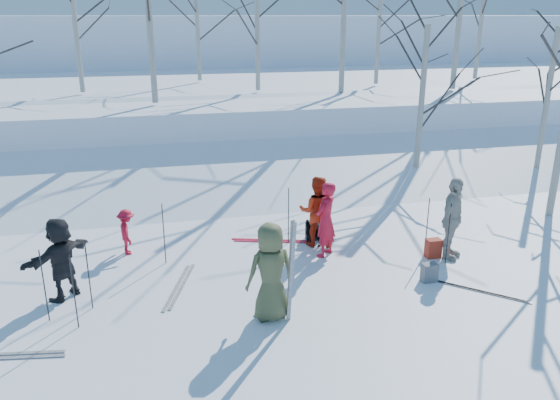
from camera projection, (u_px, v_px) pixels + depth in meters
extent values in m
plane|color=white|center=(297.00, 287.00, 10.67)|extent=(120.00, 120.00, 0.00)
cube|color=white|center=(240.00, 180.00, 17.07)|extent=(70.00, 9.49, 4.12)
cube|color=white|center=(206.00, 104.00, 26.02)|extent=(70.00, 18.00, 2.20)
cube|color=white|center=(180.00, 54.00, 45.06)|extent=(90.00, 30.00, 6.00)
imported|color=#4A5030|center=(271.00, 272.00, 9.31)|extent=(0.95, 0.71, 1.76)
imported|color=red|center=(326.00, 220.00, 11.81)|extent=(0.72, 0.71, 1.68)
imported|color=#B1270D|center=(316.00, 211.00, 12.37)|extent=(0.95, 0.84, 1.64)
imported|color=red|center=(127.00, 232.00, 12.01)|extent=(0.47, 0.71, 1.03)
imported|color=beige|center=(452.00, 219.00, 11.67)|extent=(1.08, 1.05, 1.81)
imported|color=black|center=(61.00, 259.00, 10.04)|extent=(1.34, 1.40, 1.58)
imported|color=black|center=(315.00, 233.00, 12.59)|extent=(0.61, 0.66, 0.53)
cube|color=silver|center=(291.00, 272.00, 9.16)|extent=(0.11, 0.17, 1.90)
cube|color=silver|center=(291.00, 273.00, 9.11)|extent=(0.12, 0.23, 1.89)
cylinder|color=black|center=(74.00, 292.00, 9.07)|extent=(0.02, 0.02, 1.34)
cylinder|color=black|center=(89.00, 275.00, 9.67)|extent=(0.02, 0.02, 1.34)
cylinder|color=black|center=(289.00, 216.00, 12.52)|extent=(0.02, 0.02, 1.34)
cylinder|color=black|center=(44.00, 286.00, 9.27)|extent=(0.02, 0.02, 1.34)
cylinder|color=black|center=(164.00, 234.00, 11.48)|extent=(0.02, 0.02, 1.34)
cylinder|color=black|center=(448.00, 234.00, 11.49)|extent=(0.02, 0.02, 1.34)
cylinder|color=black|center=(427.00, 227.00, 11.84)|extent=(0.02, 0.02, 1.34)
cube|color=#A02918|center=(433.00, 248.00, 11.92)|extent=(0.32, 0.22, 0.42)
cube|color=#5A5C62|center=(429.00, 273.00, 10.83)|extent=(0.30, 0.20, 0.38)
cube|color=black|center=(313.00, 231.00, 12.87)|extent=(0.34, 0.24, 0.40)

